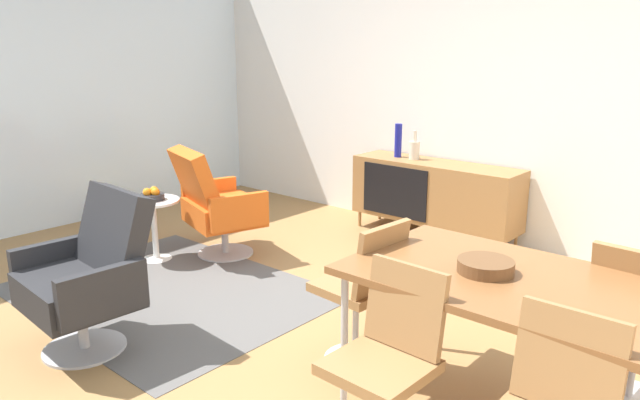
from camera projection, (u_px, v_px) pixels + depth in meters
ground_plane at (267, 323)px, 3.89m from camera, size 8.32×8.32×0.00m
wall_back at (469, 86)px, 5.43m from camera, size 6.80×0.12×2.80m
wall_window_left at (26, 85)px, 5.57m from camera, size 0.12×5.60×2.80m
sideboard at (434, 192)px, 5.53m from camera, size 1.60×0.45×0.72m
vase_cobalt at (398, 140)px, 5.69m from camera, size 0.07×0.07×0.32m
vase_sculptural_dark at (414, 149)px, 5.59m from camera, size 0.10×0.10×0.27m
dining_table at (525, 290)px, 2.66m from camera, size 1.60×0.90×0.74m
wooden_bowl_on_table at (486, 266)px, 2.75m from camera, size 0.26×0.26×0.06m
dining_chair_front_left at (388, 358)px, 2.53m from camera, size 0.41×0.43×0.86m
dining_chair_back_right at (636, 318)px, 2.91m from camera, size 0.43×0.45×0.86m
dining_chair_near_window at (365, 287)px, 3.28m from camera, size 0.45×0.43×0.86m
lounge_chair_red at (216, 203)px, 5.04m from camera, size 0.84×0.80×0.95m
armchair_black_shell at (89, 273)px, 3.48m from camera, size 0.75×0.69×0.95m
side_table_round at (154, 223)px, 4.98m from camera, size 0.44×0.44×0.52m
fruit_bowl at (152, 195)px, 4.92m from camera, size 0.20×0.20×0.11m
magazine_stack at (124, 213)px, 6.12m from camera, size 0.33×0.39×0.18m
area_rug at (169, 292)px, 4.37m from camera, size 2.20×1.70×0.01m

